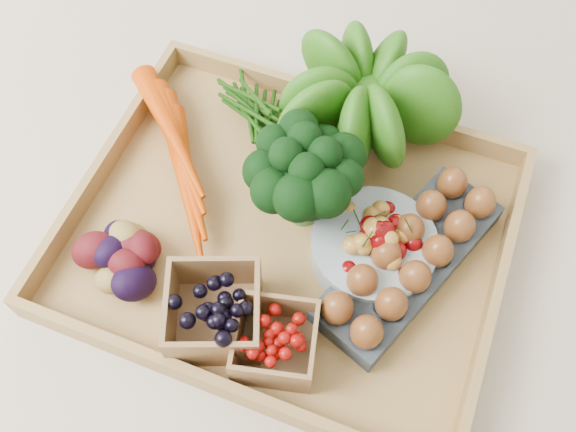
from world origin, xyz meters
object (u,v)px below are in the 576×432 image
(tray, at_px, (288,235))
(broccoli, at_px, (304,190))
(cherry_bowl, at_px, (373,248))
(egg_carton, at_px, (408,263))

(tray, bearing_deg, broccoli, 77.71)
(tray, height_order, broccoli, broccoli)
(cherry_bowl, bearing_deg, broccoli, 164.94)
(tray, height_order, cherry_bowl, cherry_bowl)
(broccoli, relative_size, egg_carton, 0.52)
(broccoli, distance_m, cherry_bowl, 0.11)
(tray, distance_m, cherry_bowl, 0.12)
(broccoli, xyz_separation_m, cherry_bowl, (0.10, -0.03, -0.04))
(broccoli, bearing_deg, cherry_bowl, -15.06)
(broccoli, height_order, cherry_bowl, broccoli)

